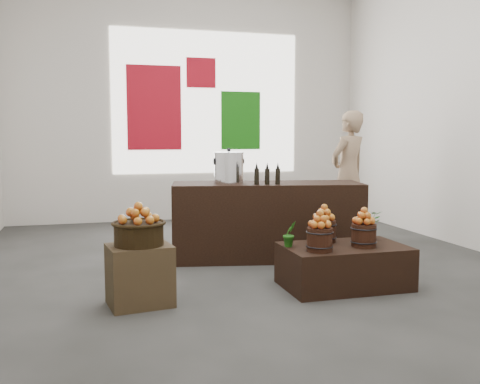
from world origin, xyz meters
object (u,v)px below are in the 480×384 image
object	(u,v)px
display_table	(344,266)
crate	(140,275)
counter	(267,221)
stock_pot_left	(229,168)
shopper	(348,173)
wicker_basket	(139,234)

from	to	relation	value
display_table	crate	bearing A→B (deg)	-179.13
display_table	counter	bearing A→B (deg)	103.91
crate	display_table	size ratio (longest dim) A/B	0.45
counter	stock_pot_left	distance (m)	0.76
stock_pot_left	shopper	xyz separation A→B (m)	(2.04, 1.02, -0.17)
crate	counter	size ratio (longest dim) A/B	0.24
display_table	stock_pot_left	distance (m)	1.83
counter	shopper	xyz separation A→B (m)	(1.60, 1.11, 0.45)
shopper	counter	bearing A→B (deg)	10.20
counter	shopper	bearing A→B (deg)	45.97
display_table	counter	world-z (taller)	counter
display_table	counter	size ratio (longest dim) A/B	0.53
wicker_basket	stock_pot_left	world-z (taller)	stock_pot_left
wicker_basket	stock_pot_left	size ratio (longest dim) A/B	1.23
display_table	counter	xyz separation A→B (m)	(-0.33, 1.33, 0.25)
crate	counter	bearing A→B (deg)	40.48
counter	stock_pot_left	bearing A→B (deg)	-180.00
display_table	stock_pot_left	world-z (taller)	stock_pot_left
stock_pot_left	shopper	distance (m)	2.29
wicker_basket	shopper	size ratio (longest dim) A/B	0.23
counter	shopper	size ratio (longest dim) A/B	1.22
wicker_basket	counter	size ratio (longest dim) A/B	0.19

